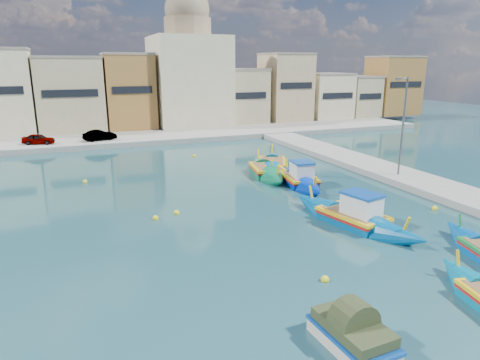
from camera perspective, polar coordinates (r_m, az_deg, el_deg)
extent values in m
plane|color=#143D3E|center=(22.54, -3.77, -8.17)|extent=(160.00, 160.00, 0.00)
cube|color=gray|center=(32.50, 27.96, -2.11)|extent=(4.00, 70.00, 0.50)
cube|color=gray|center=(52.79, -14.80, 5.30)|extent=(80.00, 8.00, 0.60)
cube|color=tan|center=(59.54, -21.68, 10.47)|extent=(7.88, 7.44, 8.99)
cube|color=gray|center=(59.42, -22.13, 14.92)|extent=(8.04, 7.59, 0.30)
cube|color=black|center=(55.75, -21.66, 10.69)|extent=(6.30, 0.10, 0.90)
cube|color=#A67134|center=(59.40, -14.56, 11.25)|extent=(6.17, 6.13, 9.43)
cube|color=gray|center=(59.30, -14.88, 15.93)|extent=(6.29, 6.26, 0.30)
cube|color=black|center=(56.29, -14.15, 11.56)|extent=(4.93, 0.10, 0.90)
cube|color=tan|center=(61.73, -7.53, 10.16)|extent=(7.31, 7.69, 6.05)
cube|color=gray|center=(61.54, -7.63, 13.11)|extent=(7.46, 7.85, 0.30)
cube|color=black|center=(57.95, -6.55, 10.17)|extent=(5.85, 0.10, 0.90)
cube|color=tan|center=(63.95, -0.45, 11.07)|extent=(7.54, 7.30, 7.41)
cube|color=gray|center=(63.78, -0.46, 14.52)|extent=(7.69, 7.45, 0.30)
cube|color=black|center=(60.50, 0.86, 11.18)|extent=(6.03, 0.10, 0.90)
cube|color=tan|center=(67.03, 6.04, 12.13)|extent=(6.36, 6.97, 9.63)
cube|color=gray|center=(66.95, 6.16, 16.38)|extent=(6.48, 7.11, 0.30)
cube|color=black|center=(63.90, 7.57, 12.37)|extent=(5.09, 0.10, 0.90)
cube|color=beige|center=(70.66, 11.34, 10.87)|extent=(6.63, 6.70, 6.65)
cube|color=gray|center=(70.50, 11.49, 13.68)|extent=(6.76, 6.83, 0.30)
cube|color=black|center=(67.83, 12.94, 10.89)|extent=(5.30, 0.10, 0.90)
cube|color=tan|center=(74.51, 15.18, 10.68)|extent=(5.08, 7.51, 6.20)
cube|color=gray|center=(74.35, 15.35, 13.17)|extent=(5.18, 7.66, 0.30)
cube|color=black|center=(71.49, 17.04, 10.62)|extent=(4.06, 0.10, 0.90)
cube|color=#A67134|center=(78.17, 19.72, 11.66)|extent=(7.79, 6.00, 9.33)
cube|color=gray|center=(78.09, 20.05, 15.18)|extent=(7.95, 6.12, 0.30)
cube|color=black|center=(75.89, 21.30, 11.80)|extent=(6.23, 0.10, 0.90)
cube|color=beige|center=(61.93, -6.79, 12.96)|extent=(10.00, 10.00, 12.00)
cylinder|color=#9E8466|center=(62.08, -7.01, 19.61)|extent=(6.40, 6.40, 2.40)
sphere|color=#9E8466|center=(62.29, -7.08, 21.62)|extent=(6.00, 6.00, 6.00)
cylinder|color=#595B60|center=(35.40, 20.84, 6.22)|extent=(0.16, 0.16, 8.00)
cylinder|color=#595B60|center=(34.80, 20.96, 12.54)|extent=(1.00, 0.10, 0.10)
cube|color=#595B60|center=(34.47, 20.32, 12.50)|extent=(0.35, 0.15, 0.18)
imported|color=#4C1919|center=(50.89, -25.29, 4.97)|extent=(3.52, 2.21, 1.12)
imported|color=#4C1919|center=(50.89, -18.20, 5.71)|extent=(3.78, 2.11, 1.18)
cube|color=#005896|center=(25.55, 14.76, -5.27)|extent=(2.87, 4.12, 1.05)
cone|color=#005896|center=(27.51, 9.89, -3.39)|extent=(2.81, 3.82, 2.69)
cone|color=#005896|center=(23.80, 20.45, -7.16)|extent=(2.81, 3.82, 2.69)
cube|color=yellow|center=(25.41, 14.83, -4.34)|extent=(3.00, 4.34, 0.19)
cube|color=red|center=(25.47, 14.80, -4.74)|extent=(2.99, 4.21, 0.10)
cube|color=olive|center=(25.38, 14.84, -4.16)|extent=(2.49, 3.72, 0.06)
cylinder|color=yellow|center=(27.51, 9.51, -1.88)|extent=(0.25, 0.52, 1.14)
cylinder|color=yellow|center=(23.40, 21.21, -5.83)|extent=(0.25, 0.52, 1.14)
cube|color=white|center=(24.87, 15.88, -3.23)|extent=(1.85, 2.19, 1.15)
cube|color=#0F47A5|center=(24.68, 15.99, -1.82)|extent=(1.97, 2.34, 0.13)
cube|color=#002BAC|center=(33.03, 7.89, -0.26)|extent=(2.47, 3.47, 1.00)
cone|color=#002BAC|center=(35.41, 6.37, 0.93)|extent=(2.44, 3.25, 2.51)
cone|color=#002BAC|center=(30.66, 9.65, -1.46)|extent=(2.44, 3.25, 2.51)
cube|color=#ECB213|center=(32.92, 7.91, 0.44)|extent=(2.58, 3.65, 0.18)
cube|color=red|center=(32.96, 7.90, 0.14)|extent=(2.58, 3.54, 0.10)
cube|color=olive|center=(32.90, 7.92, 0.58)|extent=(2.13, 3.14, 0.06)
cylinder|color=#ECB213|center=(35.50, 6.26, 2.05)|extent=(0.21, 0.49, 1.09)
cylinder|color=#ECB213|center=(30.24, 9.90, -0.41)|extent=(0.21, 0.49, 1.09)
cube|color=white|center=(32.34, 8.25, 1.32)|extent=(1.64, 1.82, 1.10)
cube|color=#0F47A5|center=(32.20, 8.29, 2.38)|extent=(1.73, 1.95, 0.12)
cube|color=#0068A4|center=(37.62, 4.26, 1.79)|extent=(3.63, 4.28, 1.11)
cone|color=#0068A4|center=(40.57, 4.29, 2.86)|extent=(3.51, 4.04, 2.80)
cone|color=#0068A4|center=(34.66, 4.22, 0.71)|extent=(3.51, 4.04, 2.80)
cube|color=yellow|center=(37.52, 4.27, 2.48)|extent=(3.80, 4.50, 0.20)
cube|color=#197F33|center=(37.56, 4.26, 2.18)|extent=(3.76, 4.39, 0.11)
cube|color=olive|center=(37.50, 4.27, 2.61)|extent=(3.18, 3.83, 0.07)
cylinder|color=yellow|center=(40.72, 4.32, 3.94)|extent=(0.37, 0.54, 1.21)
cylinder|color=yellow|center=(34.19, 4.23, 1.76)|extent=(0.37, 0.54, 1.21)
cube|color=#0B764D|center=(35.57, 3.61, 1.02)|extent=(2.85, 3.77, 1.13)
cone|color=#0B764D|center=(38.21, 2.55, 2.12)|extent=(2.81, 3.56, 2.78)
cone|color=#0B764D|center=(32.93, 4.85, -0.07)|extent=(2.81, 3.56, 2.78)
cube|color=yellow|center=(35.46, 3.63, 1.76)|extent=(2.97, 3.97, 0.20)
cube|color=red|center=(35.51, 3.62, 1.44)|extent=(2.97, 3.85, 0.11)
cube|color=olive|center=(35.44, 3.63, 1.90)|extent=(2.46, 3.40, 0.07)
cylinder|color=yellow|center=(38.32, 2.46, 3.27)|extent=(0.25, 0.55, 1.23)
cylinder|color=yellow|center=(32.49, 5.01, 1.05)|extent=(0.25, 0.55, 1.23)
cone|color=#0054A8|center=(25.38, 27.45, -6.64)|extent=(2.54, 3.28, 2.34)
cylinder|color=#177733|center=(25.38, 27.30, -5.18)|extent=(0.24, 0.45, 1.00)
cone|color=#0076A0|center=(20.84, 27.28, -11.31)|extent=(2.31, 2.92, 2.23)
cylinder|color=yellow|center=(20.76, 27.10, -9.60)|extent=(0.21, 0.44, 0.98)
cube|color=beige|center=(15.33, 14.69, -20.29)|extent=(1.72, 3.00, 0.73)
cube|color=#0F47A5|center=(15.14, 14.78, -19.22)|extent=(1.78, 3.08, 0.12)
cube|color=#2D381E|center=(14.98, 14.86, -18.33)|extent=(1.65, 2.66, 0.36)
cylinder|color=#2D381E|center=(14.89, 14.90, -17.76)|extent=(0.76, 2.61, 0.62)
sphere|color=yellow|center=(25.97, -11.19, -5.02)|extent=(0.36, 0.36, 0.36)
sphere|color=yellow|center=(26.66, -8.44, -4.35)|extent=(0.36, 0.36, 0.36)
sphere|color=yellow|center=(42.82, -6.14, 3.20)|extent=(0.36, 0.36, 0.36)
sphere|color=yellow|center=(35.37, -19.96, -0.22)|extent=(0.36, 0.36, 0.36)
sphere|color=yellow|center=(29.82, 24.54, -3.48)|extent=(0.36, 0.36, 0.36)
sphere|color=yellow|center=(19.00, 11.28, -12.89)|extent=(0.36, 0.36, 0.36)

